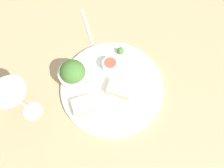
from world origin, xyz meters
name	(u,v)px	position (x,y,z in m)	size (l,w,h in m)	color
ground_plane	(112,88)	(0.00, 0.00, 0.00)	(4.00, 4.00, 0.00)	tan
dinner_plate	(112,87)	(0.00, 0.00, 0.01)	(0.36, 0.36, 0.01)	white
salad_bowl	(74,72)	(0.13, 0.00, 0.05)	(0.10, 0.10, 0.09)	silver
sauce_ramekin	(110,65)	(0.02, -0.07, 0.03)	(0.05, 0.05, 0.04)	white
cheese_toast_near	(119,88)	(-0.03, 0.01, 0.03)	(0.09, 0.06, 0.03)	tan
cheese_toast_far	(84,105)	(0.07, 0.09, 0.03)	(0.10, 0.09, 0.03)	tan
wine_glass	(16,98)	(0.24, 0.15, 0.14)	(0.09, 0.09, 0.19)	silver
garnish	(122,51)	(0.00, -0.14, 0.03)	(0.03, 0.03, 0.03)	#477533
fork	(87,26)	(0.16, -0.23, 0.00)	(0.10, 0.16, 0.01)	silver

